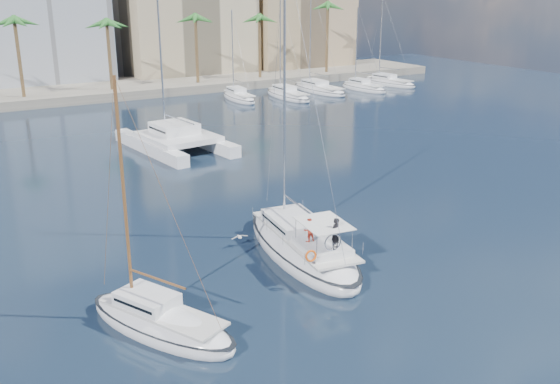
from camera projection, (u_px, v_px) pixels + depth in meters
ground at (299, 255)px, 35.89m from camera, size 160.00×160.00×0.00m
quay at (63, 93)px, 85.54m from camera, size 120.00×14.00×1.20m
building_beige at (184, 16)px, 100.51m from camera, size 20.00×14.00×20.00m
building_tan_right at (296, 19)px, 108.82m from camera, size 18.00×12.00×18.00m
palm_centre at (61, 22)px, 79.20m from camera, size 3.60×3.60×12.30m
palm_right at (289, 15)px, 95.58m from camera, size 3.60×3.60×12.30m
main_sloop at (302, 246)px, 35.78m from camera, size 5.35×12.51×17.99m
small_sloop at (160, 322)px, 27.96m from camera, size 5.95×8.67×12.00m
catamaran at (176, 137)px, 58.64m from camera, size 7.89×13.56×18.71m
seagull at (239, 237)px, 36.90m from camera, size 1.08×0.46×0.20m
moored_yacht_a at (239, 100)px, 83.93m from camera, size 3.37×9.52×11.90m
moored_yacht_b at (288, 98)px, 85.42m from camera, size 3.32×10.83×13.72m
moored_yacht_c at (319, 92)px, 90.19m from camera, size 3.98×12.33×15.54m
moored_yacht_d at (363, 90)px, 91.68m from camera, size 3.52×9.55×11.90m
moored_yacht_e at (389, 85)px, 96.44m from camera, size 4.61×11.11×13.72m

